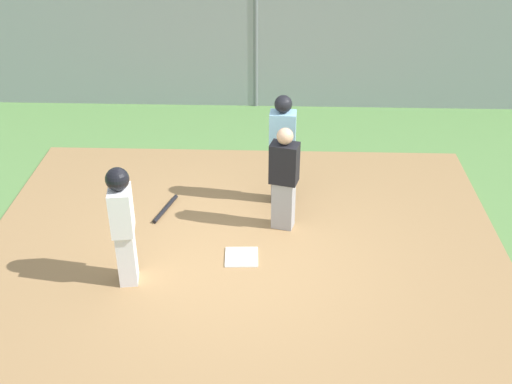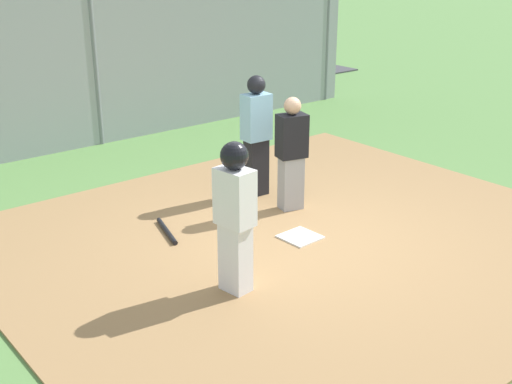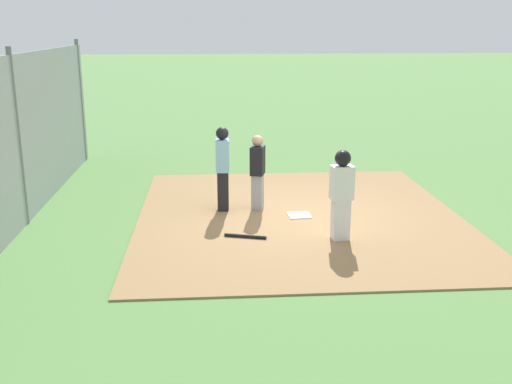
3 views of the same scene
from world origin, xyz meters
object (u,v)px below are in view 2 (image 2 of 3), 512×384
(umpire, at_px, (256,134))
(baseball_bat, at_px, (167,231))
(home_plate, at_px, (300,237))
(runner, at_px, (235,209))
(parked_car_green, at_px, (154,59))
(catcher, at_px, (292,153))

(umpire, bearing_deg, baseball_bat, -74.98)
(home_plate, relative_size, baseball_bat, 0.57)
(runner, relative_size, baseball_bat, 2.10)
(parked_car_green, bearing_deg, baseball_bat, 68.64)
(runner, distance_m, parked_car_green, 11.19)
(catcher, xyz_separation_m, runner, (1.96, 1.32, 0.12))
(umpire, xyz_separation_m, baseball_bat, (1.74, 0.36, -0.88))
(umpire, height_order, parked_car_green, umpire)
(home_plate, xyz_separation_m, runner, (1.40, 0.52, 0.91))
(umpire, relative_size, parked_car_green, 0.39)
(catcher, bearing_deg, umpire, -163.38)
(home_plate, height_order, parked_car_green, parked_car_green)
(catcher, height_order, parked_car_green, catcher)
(umpire, bearing_deg, catcher, 5.48)
(parked_car_green, bearing_deg, catcher, 79.31)
(umpire, bearing_deg, parked_car_green, 162.28)
(home_plate, bearing_deg, parked_car_green, -110.85)
(runner, bearing_deg, parked_car_green, 55.34)
(catcher, height_order, umpire, umpire)
(umpire, xyz_separation_m, runner, (1.93, 2.03, 0.01))
(runner, distance_m, baseball_bat, 1.91)
(baseball_bat, bearing_deg, home_plate, -117.40)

